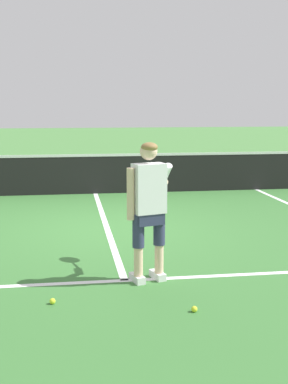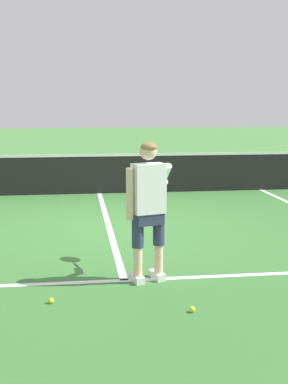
% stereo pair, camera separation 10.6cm
% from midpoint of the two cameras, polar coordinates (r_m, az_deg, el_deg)
% --- Properties ---
extents(ground_plane, '(80.00, 80.00, 0.00)m').
position_cam_midpoint_polar(ground_plane, '(9.17, -3.53, -3.97)').
color(ground_plane, '#477F3D').
extents(court_inner_surface, '(10.98, 9.95, 0.00)m').
position_cam_midpoint_polar(court_inner_surface, '(8.04, -2.93, -5.90)').
color(court_inner_surface, '#387033').
rests_on(court_inner_surface, ground).
extents(line_service, '(8.23, 0.10, 0.01)m').
position_cam_midpoint_polar(line_service, '(6.49, -1.74, -9.69)').
color(line_service, white).
rests_on(line_service, ground).
extents(line_centre_service, '(0.10, 6.40, 0.01)m').
position_cam_midpoint_polar(line_centre_service, '(9.56, -3.70, -3.38)').
color(line_centre_service, white).
rests_on(line_centre_service, ground).
extents(tennis_net, '(11.96, 0.08, 1.07)m').
position_cam_midpoint_polar(tennis_net, '(12.62, -4.72, 2.06)').
color(tennis_net, '#333338').
rests_on(tennis_net, ground).
extents(tennis_player, '(0.58, 1.21, 1.71)m').
position_cam_midpoint_polar(tennis_player, '(6.24, 0.93, -1.11)').
color(tennis_player, white).
rests_on(tennis_player, ground).
extents(tennis_ball_near_feet, '(0.07, 0.07, 0.07)m').
position_cam_midpoint_polar(tennis_ball_near_feet, '(5.58, 5.89, -12.74)').
color(tennis_ball_near_feet, '#CCE02D').
rests_on(tennis_ball_near_feet, ground).
extents(tennis_ball_by_baseline, '(0.07, 0.07, 0.07)m').
position_cam_midpoint_polar(tennis_ball_by_baseline, '(5.86, -9.68, -11.72)').
color(tennis_ball_by_baseline, '#CCE02D').
rests_on(tennis_ball_by_baseline, ground).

